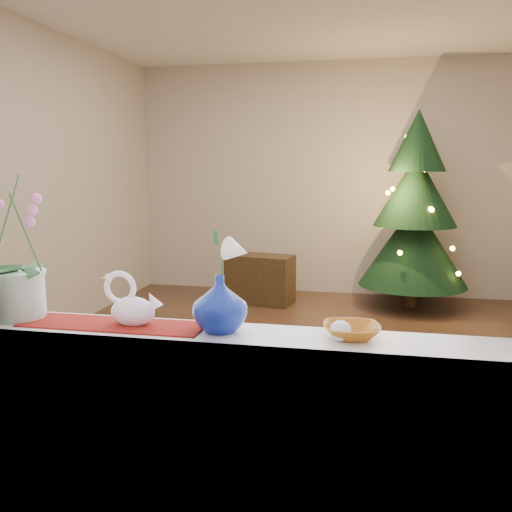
{
  "coord_description": "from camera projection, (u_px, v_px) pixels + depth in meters",
  "views": [
    {
      "loc": [
        0.57,
        -4.28,
        1.51
      ],
      "look_at": [
        -0.03,
        -1.4,
        1.04
      ],
      "focal_mm": 40.0,
      "sensor_mm": 36.0,
      "label": 1
    }
  ],
  "objects": [
    {
      "name": "window_apron",
      "position": [
        205.0,
        467.0,
        2.04
      ],
      "size": [
        2.2,
        0.08,
        0.88
      ],
      "primitive_type": "cube",
      "color": "white",
      "rests_on": "ground"
    },
    {
      "name": "orchid_pot",
      "position": [
        15.0,
        240.0,
        2.18
      ],
      "size": [
        0.23,
        0.23,
        0.62
      ],
      "primitive_type": null,
      "rotation": [
        0.0,
        0.0,
        0.09
      ],
      "color": "silver",
      "rests_on": "windowsill"
    },
    {
      "name": "ground",
      "position": [
        297.0,
        360.0,
        4.49
      ],
      "size": [
        5.0,
        5.0,
        0.0
      ],
      "primitive_type": "plane",
      "color": "#341F15",
      "rests_on": "ground"
    },
    {
      "name": "lily",
      "position": [
        219.0,
        242.0,
        2.0
      ],
      "size": [
        0.13,
        0.07,
        0.18
      ],
      "primitive_type": null,
      "color": "white",
      "rests_on": "blue_vase"
    },
    {
      "name": "wall_back",
      "position": [
        327.0,
        180.0,
        6.69
      ],
      "size": [
        4.5,
        0.1,
        2.7
      ],
      "primitive_type": "cube",
      "color": "#BDB2A5",
      "rests_on": "ground"
    },
    {
      "name": "blue_vase",
      "position": [
        220.0,
        299.0,
        2.03
      ],
      "size": [
        0.29,
        0.29,
        0.24
      ],
      "primitive_type": "imported",
      "rotation": [
        0.0,
        0.0,
        0.34
      ],
      "color": "navy",
      "rests_on": "windowsill"
    },
    {
      "name": "window_frame",
      "position": [
        199.0,
        106.0,
        1.84
      ],
      "size": [
        2.22,
        0.06,
        1.6
      ],
      "primitive_type": null,
      "color": "white",
      "rests_on": "windowsill"
    },
    {
      "name": "paperweight",
      "position": [
        341.0,
        331.0,
        1.93
      ],
      "size": [
        0.08,
        0.08,
        0.07
      ],
      "primitive_type": "sphere",
      "rotation": [
        0.0,
        0.0,
        -0.11
      ],
      "color": "white",
      "rests_on": "windowsill"
    },
    {
      "name": "wall_front",
      "position": [
        198.0,
        215.0,
        1.86
      ],
      "size": [
        4.5,
        0.1,
        2.7
      ],
      "primitive_type": "cube",
      "color": "#BDB2A5",
      "rests_on": "ground"
    },
    {
      "name": "swan",
      "position": [
        132.0,
        300.0,
        2.11
      ],
      "size": [
        0.24,
        0.13,
        0.19
      ],
      "primitive_type": null,
      "rotation": [
        0.0,
        0.0,
        0.12
      ],
      "color": "white",
      "rests_on": "windowsill"
    },
    {
      "name": "xmas_tree",
      "position": [
        415.0,
        210.0,
        6.01
      ],
      "size": [
        1.32,
        1.32,
        2.09
      ],
      "primitive_type": null,
      "rotation": [
        0.0,
        0.0,
        0.17
      ],
      "color": "black",
      "rests_on": "ground"
    },
    {
      "name": "side_table",
      "position": [
        260.0,
        279.0,
        6.31
      ],
      "size": [
        0.77,
        0.49,
        0.54
      ],
      "primitive_type": "cube",
      "rotation": [
        0.0,
        0.0,
        -0.19
      ],
      "color": "black",
      "rests_on": "ground"
    },
    {
      "name": "wall_left",
      "position": [
        30.0,
        185.0,
        4.73
      ],
      "size": [
        0.1,
        5.0,
        2.7
      ],
      "primitive_type": "cube",
      "color": "#BDB2A5",
      "rests_on": "ground"
    },
    {
      "name": "amber_dish",
      "position": [
        352.0,
        332.0,
        1.97
      ],
      "size": [
        0.19,
        0.19,
        0.04
      ],
      "primitive_type": "imported",
      "rotation": [
        0.0,
        0.0,
        0.14
      ],
      "color": "#995714",
      "rests_on": "windowsill"
    },
    {
      "name": "runner",
      "position": [
        113.0,
        324.0,
        2.13
      ],
      "size": [
        0.7,
        0.2,
        0.01
      ],
      "primitive_type": "cube",
      "color": "maroon",
      "rests_on": "windowsill"
    },
    {
      "name": "windowsill",
      "position": [
        211.0,
        336.0,
        2.06
      ],
      "size": [
        2.2,
        0.26,
        0.04
      ],
      "primitive_type": "cube",
      "color": "white",
      "rests_on": "window_apron"
    }
  ]
}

